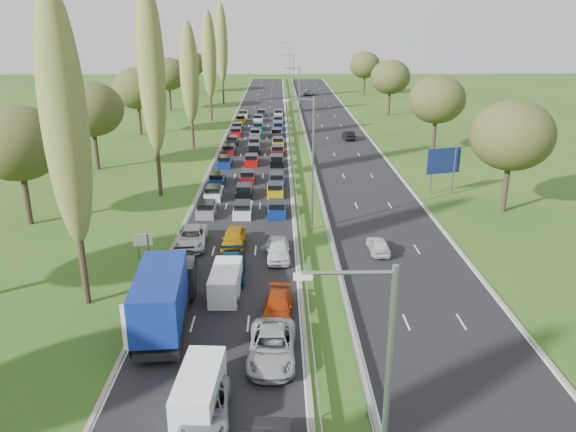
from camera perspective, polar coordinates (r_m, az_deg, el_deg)
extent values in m
plane|color=#2A4B17|center=(87.14, 1.06, 7.12)|extent=(260.00, 260.00, 0.00)
cube|color=black|center=(89.62, -3.35, 7.42)|extent=(10.50, 215.00, 0.04)
cube|color=black|center=(90.07, 5.33, 7.43)|extent=(10.50, 215.00, 0.04)
cube|color=gray|center=(89.45, 0.26, 7.79)|extent=(0.06, 215.00, 0.32)
cube|color=gray|center=(89.53, 1.75, 7.80)|extent=(0.06, 215.00, 0.32)
cylinder|color=gray|center=(49.77, 2.55, 5.12)|extent=(0.18, 0.18, 12.00)
cylinder|color=gray|center=(84.13, 1.13, 10.84)|extent=(0.18, 0.18, 12.00)
cylinder|color=gray|center=(118.86, 0.52, 13.24)|extent=(0.18, 0.18, 12.00)
cylinder|color=gray|center=(153.72, 0.18, 14.54)|extent=(0.18, 0.18, 12.00)
cylinder|color=#2D2116|center=(39.31, -20.22, -3.60)|extent=(0.44, 0.44, 7.20)
ellipsoid|color=olive|center=(37.02, -21.77, 9.09)|extent=(2.80, 2.80, 16.00)
cylinder|color=#2D2116|center=(62.22, -13.04, 5.54)|extent=(0.44, 0.44, 7.92)
ellipsoid|color=olive|center=(60.79, -13.73, 14.44)|extent=(2.80, 2.80, 17.60)
cylinder|color=#2D2116|center=(86.48, -9.70, 8.95)|extent=(0.44, 0.44, 6.48)
ellipsoid|color=olive|center=(85.49, -10.00, 14.18)|extent=(2.80, 2.80, 14.40)
cylinder|color=#2D2116|center=(110.93, -7.82, 11.40)|extent=(0.44, 0.44, 7.20)
ellipsoid|color=olive|center=(110.14, -8.03, 15.94)|extent=(2.80, 2.80, 16.00)
cylinder|color=#2D2116|center=(135.58, -6.61, 12.96)|extent=(0.44, 0.44, 7.92)
ellipsoid|color=olive|center=(134.92, -6.77, 17.05)|extent=(2.80, 2.80, 17.60)
cylinder|color=#2D2116|center=(57.57, -25.00, 1.55)|extent=(0.56, 0.56, 4.84)
ellipsoid|color=#38471E|center=(56.38, -25.74, 6.68)|extent=(8.00, 8.00, 6.80)
cylinder|color=#2D2116|center=(76.59, -18.91, 6.29)|extent=(0.56, 0.56, 4.84)
ellipsoid|color=#38471E|center=(75.69, -19.34, 10.19)|extent=(8.00, 8.00, 6.80)
cylinder|color=#2D2116|center=(99.30, -14.83, 9.39)|extent=(0.56, 0.56, 4.84)
ellipsoid|color=#38471E|center=(98.61, -15.09, 12.41)|extent=(8.00, 8.00, 6.80)
cylinder|color=#2D2116|center=(126.40, -11.90, 11.55)|extent=(0.56, 0.56, 4.84)
ellipsoid|color=#38471E|center=(125.86, -12.06, 13.93)|extent=(8.00, 8.00, 6.80)
cylinder|color=#2D2116|center=(157.76, -9.76, 13.09)|extent=(0.56, 0.56, 4.84)
ellipsoid|color=#38471E|center=(157.33, -9.87, 15.00)|extent=(8.00, 8.00, 6.80)
cylinder|color=#2D2116|center=(59.83, 21.21, 2.67)|extent=(0.56, 0.56, 4.84)
ellipsoid|color=#38471E|center=(58.69, 21.82, 7.62)|extent=(8.00, 8.00, 6.80)
cylinder|color=#2D2116|center=(84.75, 14.61, 7.85)|extent=(0.56, 0.56, 4.84)
ellipsoid|color=#38471E|center=(83.95, 14.91, 11.38)|extent=(8.00, 8.00, 6.80)
cylinder|color=#2D2116|center=(118.42, 10.21, 11.18)|extent=(0.56, 0.56, 4.84)
ellipsoid|color=#38471E|center=(117.85, 10.36, 13.72)|extent=(8.00, 8.00, 6.80)
cylinder|color=#2D2116|center=(152.69, 7.73, 13.00)|extent=(0.56, 0.56, 4.84)
ellipsoid|color=#38471E|center=(152.25, 7.82, 14.97)|extent=(8.00, 8.00, 6.80)
cube|color=slate|center=(55.93, -8.24, 0.58)|extent=(1.75, 4.00, 0.80)
cube|color=silver|center=(61.24, -7.53, 2.24)|extent=(1.75, 4.00, 0.80)
cube|color=navy|center=(66.63, -7.20, 3.63)|extent=(1.75, 4.00, 0.80)
cube|color=navy|center=(75.16, -6.42, 5.42)|extent=(1.75, 4.00, 0.80)
cube|color=#590F14|center=(82.25, -6.01, 6.62)|extent=(1.75, 4.00, 0.80)
cube|color=black|center=(88.63, -5.67, 7.53)|extent=(1.75, 4.00, 0.80)
cube|color=#A50C0A|center=(95.80, -5.28, 8.40)|extent=(1.75, 4.00, 0.80)
cube|color=#053F4C|center=(100.87, -5.16, 8.94)|extent=(1.75, 4.00, 0.80)
cube|color=#BF990C|center=(108.98, -4.82, 9.70)|extent=(1.75, 4.00, 0.80)
cube|color=#B2B7BC|center=(115.40, -4.55, 10.22)|extent=(1.75, 4.00, 0.80)
cube|color=silver|center=(55.42, -4.61, 0.55)|extent=(1.75, 4.00, 0.80)
cube|color=black|center=(61.48, -4.48, 2.42)|extent=(1.75, 4.00, 0.80)
cube|color=#590F14|center=(67.41, -4.11, 3.91)|extent=(1.75, 4.00, 0.80)
cube|color=#A50C0A|center=(75.74, -3.72, 5.61)|extent=(1.75, 4.00, 0.80)
cube|color=black|center=(82.08, -3.46, 6.66)|extent=(1.75, 4.00, 0.80)
cube|color=slate|center=(86.91, -3.43, 7.36)|extent=(1.75, 4.00, 0.80)
cube|color=silver|center=(94.51, -3.34, 8.30)|extent=(1.75, 4.00, 0.80)
cube|color=#053F4C|center=(100.75, -3.07, 8.97)|extent=(1.75, 4.00, 0.80)
cube|color=silver|center=(109.42, -3.04, 9.77)|extent=(1.75, 4.00, 0.80)
cube|color=black|center=(116.54, -2.73, 10.34)|extent=(1.75, 4.00, 0.80)
cube|color=navy|center=(55.53, -1.15, 0.64)|extent=(1.75, 4.00, 0.80)
cube|color=#BF990C|center=(61.84, -1.31, 2.57)|extent=(1.75, 4.00, 0.80)
cube|color=navy|center=(66.14, -1.16, 3.66)|extent=(1.75, 4.00, 0.80)
cube|color=black|center=(75.21, -1.14, 5.55)|extent=(1.75, 4.00, 0.80)
cube|color=#590F14|center=(81.27, -1.08, 6.57)|extent=(1.75, 4.00, 0.80)
cube|color=#BF990C|center=(87.14, -1.02, 7.42)|extent=(1.75, 4.00, 0.80)
cube|color=black|center=(94.64, -1.18, 8.34)|extent=(1.75, 4.00, 0.80)
cube|color=navy|center=(100.78, -0.99, 9.00)|extent=(1.75, 4.00, 0.80)
cube|color=slate|center=(107.65, -1.01, 9.64)|extent=(1.75, 4.00, 0.80)
cube|color=#B2B7BC|center=(116.07, -1.00, 10.33)|extent=(1.75, 4.00, 0.80)
imported|color=silver|center=(48.11, -9.79, -2.17)|extent=(2.79, 5.58, 1.52)
imported|color=black|center=(42.98, -10.65, -4.99)|extent=(2.28, 4.78, 1.34)
imported|color=gray|center=(28.25, -8.33, -18.79)|extent=(2.52, 5.01, 1.36)
imported|color=#043044|center=(41.90, -5.87, -5.24)|extent=(2.26, 5.35, 1.54)
imported|color=#AD7C0B|center=(47.38, -5.51, -2.25)|extent=(2.05, 4.78, 1.61)
imported|color=#9FA4A8|center=(32.20, -1.65, -13.10)|extent=(2.81, 5.78, 1.58)
imported|color=#A4300A|center=(36.54, -1.03, -9.16)|extent=(2.23, 4.72, 1.33)
imported|color=silver|center=(44.94, -1.00, -3.40)|extent=(1.95, 4.62, 1.56)
imported|color=silver|center=(46.73, 9.16, -2.92)|extent=(1.62, 3.87, 1.31)
imported|color=black|center=(92.50, 6.17, 8.17)|extent=(1.85, 4.37, 1.40)
imported|color=gray|center=(151.07, 2.11, 12.45)|extent=(2.83, 5.45, 1.47)
cube|color=black|center=(36.28, -12.28, -9.78)|extent=(2.55, 9.56, 0.50)
cube|color=navy|center=(34.39, -12.87, -7.91)|extent=(2.66, 7.23, 2.84)
cube|color=silver|center=(31.31, -14.17, -10.85)|extent=(2.59, 0.06, 2.74)
cube|color=black|center=(39.06, -11.38, -6.15)|extent=(2.59, 2.34, 2.20)
cylinder|color=black|center=(39.49, -11.29, -7.55)|extent=(2.23, 1.00, 1.00)
cylinder|color=black|center=(33.36, -13.42, -13.03)|extent=(2.23, 1.00, 1.00)
cube|color=white|center=(28.90, -8.99, -17.04)|extent=(1.92, 4.81, 1.92)
cube|color=black|center=(30.67, -8.45, -14.86)|extent=(1.88, 0.77, 1.54)
cylinder|color=black|center=(30.65, -10.11, -16.33)|extent=(0.24, 0.65, 0.65)
cylinder|color=black|center=(28.00, -7.59, -20.07)|extent=(0.24, 0.65, 0.65)
cube|color=white|center=(39.20, -6.34, -6.67)|extent=(1.90, 4.76, 1.90)
cube|color=black|center=(41.13, -6.07, -5.53)|extent=(1.86, 0.76, 1.52)
cylinder|color=black|center=(40.94, -7.25, -6.59)|extent=(0.24, 0.65, 0.65)
cylinder|color=black|center=(38.07, -5.28, -8.59)|extent=(0.24, 0.65, 0.65)
cylinder|color=gray|center=(46.47, -14.97, -2.97)|extent=(0.16, 0.16, 2.10)
cylinder|color=gray|center=(46.28, -14.00, -2.98)|extent=(0.16, 0.16, 2.10)
cube|color=white|center=(46.18, -14.54, -2.34)|extent=(1.50, 0.35, 1.00)
cylinder|color=gray|center=(63.38, 14.41, 4.40)|extent=(0.16, 0.16, 5.20)
cylinder|color=gray|center=(64.05, 16.49, 4.37)|extent=(0.16, 0.16, 5.20)
cube|color=navy|center=(63.42, 15.55, 5.43)|extent=(3.88, 1.18, 2.80)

